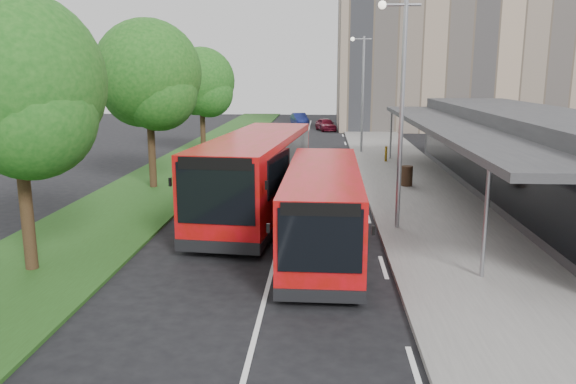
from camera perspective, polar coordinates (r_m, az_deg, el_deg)
name	(u,v)px	position (r m, az deg, el deg)	size (l,w,h in m)	color
ground	(279,245)	(19.02, -0.95, -5.41)	(120.00, 120.00, 0.00)	black
pavement	(390,157)	(38.77, 10.29, 3.50)	(5.00, 80.00, 0.15)	slate
grass_verge	(201,156)	(39.41, -8.87, 3.66)	(5.00, 80.00, 0.10)	#214315
lane_centre_line	(298,170)	(33.60, 1.05, 2.28)	(0.12, 70.00, 0.01)	silver
kerb_dashes	(350,160)	(37.56, 6.36, 3.25)	(0.12, 56.00, 0.01)	silver
office_block	(447,39)	(61.47, 15.87, 14.68)	(22.00, 12.00, 18.00)	tan
station_building	(528,154)	(27.97, 23.24, 3.54)	(7.70, 26.00, 4.00)	#2E2E31
tree_near	(15,94)	(17.34, -25.95, 8.97)	(4.95, 4.95, 7.95)	#342214
tree_mid	(148,80)	(28.42, -14.01, 10.96)	(5.14, 5.14, 8.26)	#342214
tree_far	(201,86)	(40.05, -8.78, 10.63)	(4.64, 4.64, 7.45)	#342214
lamp_post_near	(400,101)	(20.28, 11.28, 9.03)	(1.44, 0.28, 8.00)	#93959B
lamp_post_far	(362,87)	(40.18, 7.50, 10.54)	(1.44, 0.28, 8.00)	#93959B
bus_main	(323,209)	(18.17, 3.58, -1.69)	(2.62, 9.67, 2.72)	red
bus_second	(257,175)	(22.58, -3.19, 1.73)	(4.06, 11.71, 3.26)	red
litter_bin	(407,176)	(28.62, 11.99, 1.61)	(0.55, 0.55, 1.00)	#352315
bollard	(386,154)	(36.33, 9.92, 3.84)	(0.15, 0.15, 0.96)	orange
car_near	(326,124)	(56.56, 3.86, 6.87)	(1.49, 3.70, 1.26)	#590C1C
car_far	(299,119)	(62.87, 1.17, 7.44)	(1.38, 3.95, 1.30)	navy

